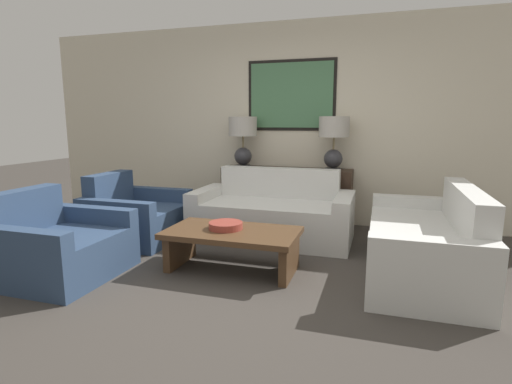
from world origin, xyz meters
name	(u,v)px	position (x,y,z in m)	size (l,w,h in m)	color
ground_plane	(225,288)	(0.00, 0.00, 0.00)	(20.00, 20.00, 0.00)	#3D3833
back_wall	(292,124)	(0.00, 2.47, 1.33)	(7.40, 0.12, 2.65)	beige
console_table	(286,197)	(0.00, 2.19, 0.38)	(1.70, 0.40, 0.76)	#332319
table_lamp_left	(243,135)	(-0.60, 2.19, 1.18)	(0.38, 0.38, 0.67)	#333338
table_lamp_right	(334,136)	(0.60, 2.19, 1.18)	(0.38, 0.38, 0.67)	#333338
couch_by_back_wall	(273,215)	(0.00, 1.51, 0.28)	(1.82, 0.88, 0.80)	silver
couch_by_side	(425,244)	(1.59, 0.83, 0.28)	(0.88, 1.82, 0.80)	silver
coffee_table	(232,240)	(-0.09, 0.42, 0.28)	(1.21, 0.68, 0.38)	#4C331E
decorative_bowl	(226,225)	(-0.17, 0.45, 0.41)	(0.31, 0.31, 0.06)	#93382D
armchair_near_back_wall	(135,217)	(-1.53, 1.01, 0.26)	(0.93, 0.99, 0.77)	navy
armchair_near_camera	(58,247)	(-1.53, -0.16, 0.26)	(0.93, 0.99, 0.77)	navy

